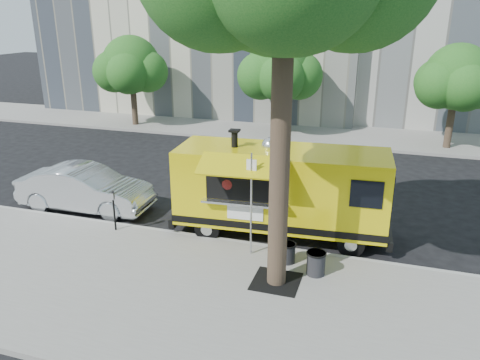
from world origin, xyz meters
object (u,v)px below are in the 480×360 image
object	(u,v)px
far_tree_a	(131,65)
sedan	(85,189)
food_truck	(280,189)
sign_post	(251,199)
trash_bin_left	(287,252)
parking_meter	(114,206)
far_tree_c	(457,77)
far_tree_b	(280,68)
trash_bin_right	(316,262)

from	to	relation	value
far_tree_a	sedan	distance (m)	13.48
food_truck	far_tree_a	bearing A→B (deg)	130.52
sign_post	trash_bin_left	size ratio (longest dim) A/B	5.33
parking_meter	far_tree_c	bearing A→B (deg)	51.34
parking_meter	food_truck	world-z (taller)	food_truck
sign_post	far_tree_a	bearing A→B (deg)	129.83
far_tree_b	trash_bin_left	xyz separation A→B (m)	(3.65, -14.42, -3.38)
far_tree_c	food_truck	bearing A→B (deg)	-116.24
parking_meter	food_truck	xyz separation A→B (m)	(4.97, 1.52, 0.58)
sign_post	trash_bin_left	world-z (taller)	sign_post
far_tree_a	far_tree_b	xyz separation A→B (m)	(9.00, 0.40, 0.06)
far_tree_a	food_truck	world-z (taller)	far_tree_a
far_tree_b	far_tree_c	xyz separation A→B (m)	(9.00, -0.30, -0.12)
food_truck	sedan	distance (m)	7.08
far_tree_c	trash_bin_right	distance (m)	15.53
far_tree_c	food_truck	distance (m)	13.81
far_tree_b	sedan	xyz separation A→B (m)	(-4.07, -12.59, -3.04)
trash_bin_right	far_tree_b	bearing A→B (deg)	106.90
parking_meter	sedan	bearing A→B (deg)	144.81
far_tree_b	far_tree_a	bearing A→B (deg)	-177.46
far_tree_b	sedan	bearing A→B (deg)	-107.92
far_tree_a	trash_bin_left	bearing A→B (deg)	-47.93
parking_meter	food_truck	size ratio (longest dim) A/B	0.19
parking_meter	trash_bin_left	world-z (taller)	parking_meter
sign_post	sedan	xyz separation A→B (m)	(-6.62, 1.66, -1.06)
far_tree_a	parking_meter	size ratio (longest dim) A/B	4.01
sign_post	food_truck	xyz separation A→B (m)	(0.42, 1.72, -0.29)
far_tree_a	sign_post	distance (m)	18.14
far_tree_a	sign_post	bearing A→B (deg)	-50.17
trash_bin_left	sign_post	bearing A→B (deg)	171.32
far_tree_b	trash_bin_right	xyz separation A→B (m)	(4.50, -14.81, -3.34)
parking_meter	food_truck	bearing A→B (deg)	16.98
far_tree_c	parking_meter	world-z (taller)	far_tree_c
sign_post	trash_bin_right	distance (m)	2.44
far_tree_c	parking_meter	distance (m)	17.82
far_tree_b	trash_bin_left	world-z (taller)	far_tree_b
far_tree_c	sedan	size ratio (longest dim) A/B	1.09
sedan	trash_bin_left	size ratio (longest dim) A/B	8.52
food_truck	trash_bin_left	world-z (taller)	food_truck
far_tree_c	trash_bin_left	world-z (taller)	far_tree_c
sign_post	food_truck	distance (m)	1.79
parking_meter	far_tree_a	bearing A→B (deg)	117.15
far_tree_b	parking_meter	distance (m)	14.48
food_truck	trash_bin_left	size ratio (longest dim) A/B	12.18
trash_bin_left	trash_bin_right	xyz separation A→B (m)	(0.85, -0.40, 0.04)
far_tree_a	far_tree_c	xyz separation A→B (m)	(18.00, 0.10, -0.06)
far_tree_b	trash_bin_right	world-z (taller)	far_tree_b
far_tree_a	sedan	xyz separation A→B (m)	(4.93, -12.19, -2.98)
sedan	trash_bin_right	bearing A→B (deg)	-106.48
far_tree_b	sign_post	xyz separation A→B (m)	(2.55, -14.25, -1.98)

